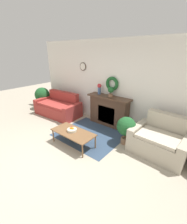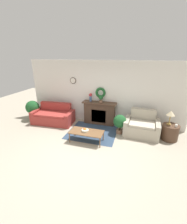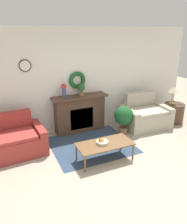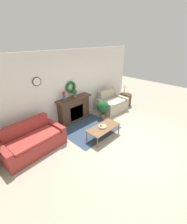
{
  "view_description": "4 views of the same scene",
  "coord_description": "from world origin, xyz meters",
  "px_view_note": "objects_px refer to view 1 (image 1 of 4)",
  "views": [
    {
      "loc": [
        2.42,
        -1.53,
        2.34
      ],
      "look_at": [
        0.02,
        1.43,
        0.78
      ],
      "focal_mm": 24.0,
      "sensor_mm": 36.0,
      "label": 1
    },
    {
      "loc": [
        1.43,
        -3.57,
        2.9
      ],
      "look_at": [
        -0.06,
        1.36,
        0.92
      ],
      "focal_mm": 24.0,
      "sensor_mm": 36.0,
      "label": 2
    },
    {
      "loc": [
        -2.01,
        -2.78,
        2.59
      ],
      "look_at": [
        -0.07,
        1.5,
        0.83
      ],
      "focal_mm": 35.0,
      "sensor_mm": 36.0,
      "label": 3
    },
    {
      "loc": [
        -3.4,
        -1.93,
        3.05
      ],
      "look_at": [
        -0.05,
        1.34,
        0.72
      ],
      "focal_mm": 24.0,
      "sensor_mm": 36.0,
      "label": 4
    }
  ],
  "objects_px": {
    "loveseat_right": "(159,140)",
    "potted_plant_on_mantel": "(111,91)",
    "couch_left": "(58,107)",
    "potted_plant_floor_by_loveseat": "(126,127)",
    "coffee_table": "(73,133)",
    "fruit_bowl": "(72,130)",
    "fireplace": "(109,111)",
    "vase_on_mantel_left": "(99,88)",
    "potted_plant_floor_by_couch": "(42,95)"
  },
  "relations": [
    {
      "from": "fireplace",
      "to": "vase_on_mantel_left",
      "type": "xyz_separation_m",
      "value": [
        -0.41,
        0.01,
        0.7
      ]
    },
    {
      "from": "loveseat_right",
      "to": "potted_plant_on_mantel",
      "type": "xyz_separation_m",
      "value": [
        -1.75,
        0.46,
        0.86
      ]
    },
    {
      "from": "loveseat_right",
      "to": "coffee_table",
      "type": "height_order",
      "value": "loveseat_right"
    },
    {
      "from": "potted_plant_on_mantel",
      "to": "coffee_table",
      "type": "bearing_deg",
      "value": -93.79
    },
    {
      "from": "loveseat_right",
      "to": "potted_plant_floor_by_loveseat",
      "type": "height_order",
      "value": "loveseat_right"
    },
    {
      "from": "coffee_table",
      "to": "potted_plant_floor_by_couch",
      "type": "relative_size",
      "value": 1.29
    },
    {
      "from": "vase_on_mantel_left",
      "to": "potted_plant_floor_by_loveseat",
      "type": "xyz_separation_m",
      "value": [
        1.39,
        -0.65,
        -0.72
      ]
    },
    {
      "from": "fireplace",
      "to": "coffee_table",
      "type": "height_order",
      "value": "fireplace"
    },
    {
      "from": "potted_plant_on_mantel",
      "to": "potted_plant_floor_by_loveseat",
      "type": "relative_size",
      "value": 0.41
    },
    {
      "from": "couch_left",
      "to": "potted_plant_on_mantel",
      "type": "distance_m",
      "value": 2.29
    },
    {
      "from": "loveseat_right",
      "to": "potted_plant_on_mantel",
      "type": "height_order",
      "value": "potted_plant_on_mantel"
    },
    {
      "from": "fruit_bowl",
      "to": "potted_plant_floor_by_loveseat",
      "type": "relative_size",
      "value": 0.33
    },
    {
      "from": "fruit_bowl",
      "to": "potted_plant_floor_by_loveseat",
      "type": "xyz_separation_m",
      "value": [
        1.09,
        0.92,
        0.06
      ]
    },
    {
      "from": "coffee_table",
      "to": "fireplace",
      "type": "bearing_deg",
      "value": 88.18
    },
    {
      "from": "fireplace",
      "to": "vase_on_mantel_left",
      "type": "bearing_deg",
      "value": 179.21
    },
    {
      "from": "fireplace",
      "to": "potted_plant_floor_by_couch",
      "type": "relative_size",
      "value": 1.61
    },
    {
      "from": "couch_left",
      "to": "potted_plant_floor_by_loveseat",
      "type": "relative_size",
      "value": 2.4
    },
    {
      "from": "fruit_bowl",
      "to": "vase_on_mantel_left",
      "type": "height_order",
      "value": "vase_on_mantel_left"
    },
    {
      "from": "coffee_table",
      "to": "potted_plant_floor_by_loveseat",
      "type": "relative_size",
      "value": 1.54
    },
    {
      "from": "couch_left",
      "to": "vase_on_mantel_left",
      "type": "distance_m",
      "value": 1.9
    },
    {
      "from": "loveseat_right",
      "to": "vase_on_mantel_left",
      "type": "bearing_deg",
      "value": 170.81
    },
    {
      "from": "vase_on_mantel_left",
      "to": "potted_plant_floor_by_couch",
      "type": "xyz_separation_m",
      "value": [
        -2.7,
        -0.46,
        -0.62
      ]
    },
    {
      "from": "loveseat_right",
      "to": "fireplace",
      "type": "bearing_deg",
      "value": 168.33
    },
    {
      "from": "fruit_bowl",
      "to": "fireplace",
      "type": "bearing_deg",
      "value": 86.08
    },
    {
      "from": "coffee_table",
      "to": "vase_on_mantel_left",
      "type": "height_order",
      "value": "vase_on_mantel_left"
    },
    {
      "from": "fruit_bowl",
      "to": "loveseat_right",
      "type": "bearing_deg",
      "value": 29.96
    },
    {
      "from": "fruit_bowl",
      "to": "vase_on_mantel_left",
      "type": "xyz_separation_m",
      "value": [
        -0.3,
        1.58,
        0.78
      ]
    },
    {
      "from": "couch_left",
      "to": "loveseat_right",
      "type": "xyz_separation_m",
      "value": [
        3.8,
        0.04,
        0.02
      ]
    },
    {
      "from": "couch_left",
      "to": "fruit_bowl",
      "type": "xyz_separation_m",
      "value": [
        1.89,
        -1.06,
        0.12
      ]
    },
    {
      "from": "couch_left",
      "to": "potted_plant_floor_by_couch",
      "type": "relative_size",
      "value": 2.01
    },
    {
      "from": "coffee_table",
      "to": "potted_plant_on_mantel",
      "type": "distance_m",
      "value": 1.78
    },
    {
      "from": "coffee_table",
      "to": "vase_on_mantel_left",
      "type": "distance_m",
      "value": 1.84
    },
    {
      "from": "potted_plant_on_mantel",
      "to": "potted_plant_floor_by_couch",
      "type": "height_order",
      "value": "potted_plant_on_mantel"
    },
    {
      "from": "loveseat_right",
      "to": "potted_plant_on_mantel",
      "type": "distance_m",
      "value": 2.0
    },
    {
      "from": "potted_plant_floor_by_loveseat",
      "to": "loveseat_right",
      "type": "bearing_deg",
      "value": 12.26
    },
    {
      "from": "loveseat_right",
      "to": "potted_plant_floor_by_loveseat",
      "type": "bearing_deg",
      "value": -164.73
    },
    {
      "from": "coffee_table",
      "to": "vase_on_mantel_left",
      "type": "xyz_separation_m",
      "value": [
        -0.36,
        1.59,
        0.85
      ]
    },
    {
      "from": "potted_plant_floor_by_couch",
      "to": "potted_plant_floor_by_loveseat",
      "type": "bearing_deg",
      "value": -2.66
    },
    {
      "from": "vase_on_mantel_left",
      "to": "potted_plant_on_mantel",
      "type": "relative_size",
      "value": 1.12
    },
    {
      "from": "loveseat_right",
      "to": "coffee_table",
      "type": "relative_size",
      "value": 1.12
    },
    {
      "from": "couch_left",
      "to": "potted_plant_floor_by_loveseat",
      "type": "bearing_deg",
      "value": -6.51
    },
    {
      "from": "vase_on_mantel_left",
      "to": "potted_plant_on_mantel",
      "type": "bearing_deg",
      "value": -2.49
    },
    {
      "from": "coffee_table",
      "to": "potted_plant_floor_by_loveseat",
      "type": "height_order",
      "value": "potted_plant_floor_by_loveseat"
    },
    {
      "from": "fireplace",
      "to": "coffee_table",
      "type": "bearing_deg",
      "value": -91.82
    },
    {
      "from": "coffee_table",
      "to": "potted_plant_floor_by_couch",
      "type": "distance_m",
      "value": 3.27
    },
    {
      "from": "loveseat_right",
      "to": "potted_plant_on_mantel",
      "type": "relative_size",
      "value": 4.2
    },
    {
      "from": "couch_left",
      "to": "loveseat_right",
      "type": "bearing_deg",
      "value": -3.25
    },
    {
      "from": "coffee_table",
      "to": "fruit_bowl",
      "type": "xyz_separation_m",
      "value": [
        -0.06,
        0.01,
        0.07
      ]
    },
    {
      "from": "couch_left",
      "to": "potted_plant_on_mantel",
      "type": "height_order",
      "value": "potted_plant_on_mantel"
    },
    {
      "from": "fruit_bowl",
      "to": "vase_on_mantel_left",
      "type": "relative_size",
      "value": 0.72
    }
  ]
}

